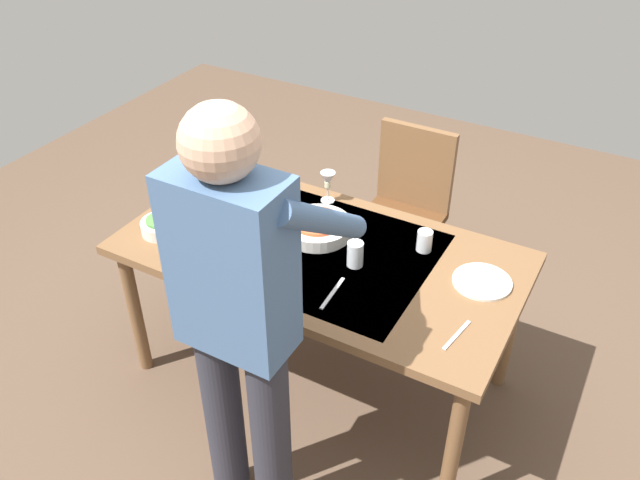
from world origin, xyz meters
The scene contains 15 objects.
ground_plane centered at (0.00, 0.00, 0.00)m, with size 6.00×6.00×0.00m, color brown.
dining_table centered at (0.00, 0.00, 0.66)m, with size 1.66×0.87×0.74m.
chair_near centered at (-0.06, -0.82, 0.53)m, with size 0.40×0.40×0.91m.
person_server centered at (-0.10, 0.70, 0.96)m, with size 0.42×0.61×1.69m.
wine_bottle centered at (0.47, 0.28, 0.85)m, with size 0.07×0.07×0.30m.
wine_glass_left centered at (0.15, -0.35, 0.84)m, with size 0.07×0.07×0.15m.
water_cup_near_left centered at (-0.17, 0.02, 0.79)m, with size 0.07×0.07×0.11m, color silver.
water_cup_near_right centered at (-0.38, -0.21, 0.78)m, with size 0.06×0.06×0.09m, color silver.
water_cup_far_left centered at (0.69, -0.35, 0.79)m, with size 0.08×0.08×0.10m, color silver.
serving_bowl_pasta centered at (0.07, -0.10, 0.77)m, with size 0.30×0.30×0.07m.
side_bowl_salad centered at (0.66, 0.21, 0.77)m, with size 0.18×0.18×0.07m.
dinner_plate_near centered at (-0.65, -0.12, 0.74)m, with size 0.23×0.23×0.01m, color silver.
dinner_plate_far centered at (0.47, 0.03, 0.74)m, with size 0.23×0.23×0.01m, color silver.
table_knife centered at (-0.18, 0.22, 0.74)m, with size 0.01×0.20×0.01m, color silver.
table_fork centered at (-0.67, 0.21, 0.74)m, with size 0.01×0.18×0.01m, color silver.
Camera 1 is at (-1.07, 1.92, 2.36)m, focal length 36.95 mm.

